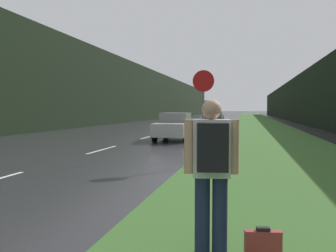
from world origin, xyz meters
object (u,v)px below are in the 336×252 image
(delivery_truck, at_px, (210,108))
(hitchhiker_with_backpack, at_px, (211,167))
(stop_sign, at_px, (203,108))
(suitcase, at_px, (263,245))
(car_passing_near, at_px, (175,127))
(car_passing_far, at_px, (215,117))

(delivery_truck, bearing_deg, hitchhiker_with_backpack, -84.02)
(stop_sign, bearing_deg, hitchhiker_with_backpack, -82.18)
(suitcase, height_order, delivery_truck, delivery_truck)
(car_passing_near, height_order, delivery_truck, delivery_truck)
(car_passing_far, bearing_deg, delivery_truck, -82.99)
(hitchhiker_with_backpack, bearing_deg, delivery_truck, 87.18)
(car_passing_near, relative_size, car_passing_far, 0.97)
(hitchhiker_with_backpack, relative_size, car_passing_near, 0.44)
(stop_sign, distance_m, car_passing_far, 32.89)
(suitcase, relative_size, delivery_truck, 0.06)
(stop_sign, distance_m, hitchhiker_with_backpack, 6.78)
(suitcase, distance_m, car_passing_near, 15.76)
(car_passing_near, relative_size, delivery_truck, 0.55)
(stop_sign, height_order, hitchhiker_with_backpack, stop_sign)
(car_passing_far, relative_size, delivery_truck, 0.57)
(stop_sign, bearing_deg, car_passing_far, 94.56)
(suitcase, distance_m, car_passing_far, 39.66)
(stop_sign, bearing_deg, car_passing_near, 107.02)
(car_passing_far, bearing_deg, suitcase, 95.96)
(suitcase, bearing_deg, delivery_truck, 87.63)
(stop_sign, xyz_separation_m, hitchhiker_with_backpack, (0.92, -6.68, -0.71))
(car_passing_near, distance_m, car_passing_far, 24.24)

